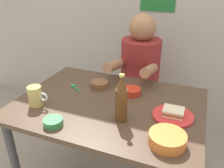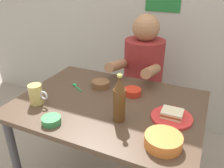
{
  "view_description": "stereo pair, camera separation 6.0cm",
  "coord_description": "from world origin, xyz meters",
  "px_view_note": "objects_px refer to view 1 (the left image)",
  "views": [
    {
      "loc": [
        0.45,
        -1.09,
        1.44
      ],
      "look_at": [
        0.0,
        0.05,
        0.84
      ],
      "focal_mm": 36.58,
      "sensor_mm": 36.0,
      "label": 1
    },
    {
      "loc": [
        0.51,
        -1.07,
        1.44
      ],
      "look_at": [
        0.0,
        0.05,
        0.84
      ],
      "focal_mm": 36.58,
      "sensor_mm": 36.0,
      "label": 2
    }
  ],
  "objects_px": {
    "plate_orange": "(173,116)",
    "beer_mug": "(36,96)",
    "beer_bottle": "(121,100)",
    "sandwich": "(173,112)",
    "stool": "(138,107)",
    "sauce_bowl_chili": "(132,91)",
    "dining_table": "(109,115)",
    "person_seated": "(140,64)"
  },
  "relations": [
    {
      "from": "person_seated",
      "to": "beer_mug",
      "type": "height_order",
      "value": "person_seated"
    },
    {
      "from": "dining_table",
      "to": "person_seated",
      "type": "xyz_separation_m",
      "value": [
        0.02,
        0.62,
        0.12
      ]
    },
    {
      "from": "sauce_bowl_chili",
      "to": "plate_orange",
      "type": "bearing_deg",
      "value": -30.55
    },
    {
      "from": "dining_table",
      "to": "sauce_bowl_chili",
      "type": "bearing_deg",
      "value": 56.88
    },
    {
      "from": "beer_mug",
      "to": "stool",
      "type": "bearing_deg",
      "value": 63.62
    },
    {
      "from": "dining_table",
      "to": "plate_orange",
      "type": "xyz_separation_m",
      "value": [
        0.38,
        -0.02,
        0.1
      ]
    },
    {
      "from": "stool",
      "to": "plate_orange",
      "type": "xyz_separation_m",
      "value": [
        0.36,
        -0.65,
        0.4
      ]
    },
    {
      "from": "person_seated",
      "to": "beer_bottle",
      "type": "relative_size",
      "value": 2.75
    },
    {
      "from": "person_seated",
      "to": "plate_orange",
      "type": "relative_size",
      "value": 3.27
    },
    {
      "from": "plate_orange",
      "to": "dining_table",
      "type": "bearing_deg",
      "value": 177.68
    },
    {
      "from": "plate_orange",
      "to": "beer_mug",
      "type": "distance_m",
      "value": 0.78
    },
    {
      "from": "stool",
      "to": "beer_mug",
      "type": "distance_m",
      "value": 1.02
    },
    {
      "from": "sandwich",
      "to": "sauce_bowl_chili",
      "type": "height_order",
      "value": "sandwich"
    },
    {
      "from": "sandwich",
      "to": "beer_bottle",
      "type": "distance_m",
      "value": 0.29
    },
    {
      "from": "beer_mug",
      "to": "beer_bottle",
      "type": "relative_size",
      "value": 0.48
    },
    {
      "from": "dining_table",
      "to": "beer_bottle",
      "type": "distance_m",
      "value": 0.29
    },
    {
      "from": "stool",
      "to": "beer_bottle",
      "type": "bearing_deg",
      "value": -82.27
    },
    {
      "from": "beer_mug",
      "to": "plate_orange",
      "type": "bearing_deg",
      "value": 12.58
    },
    {
      "from": "stool",
      "to": "beer_mug",
      "type": "bearing_deg",
      "value": -116.38
    },
    {
      "from": "dining_table",
      "to": "sauce_bowl_chili",
      "type": "height_order",
      "value": "sauce_bowl_chili"
    },
    {
      "from": "person_seated",
      "to": "beer_bottle",
      "type": "bearing_deg",
      "value": -82.15
    },
    {
      "from": "beer_bottle",
      "to": "sauce_bowl_chili",
      "type": "distance_m",
      "value": 0.31
    },
    {
      "from": "person_seated",
      "to": "sauce_bowl_chili",
      "type": "distance_m",
      "value": 0.47
    },
    {
      "from": "stool",
      "to": "sauce_bowl_chili",
      "type": "xyz_separation_m",
      "value": [
        0.08,
        -0.48,
        0.41
      ]
    },
    {
      "from": "stool",
      "to": "beer_mug",
      "type": "xyz_separation_m",
      "value": [
        -0.4,
        -0.82,
        0.45
      ]
    },
    {
      "from": "sandwich",
      "to": "stool",
      "type": "bearing_deg",
      "value": 118.92
    },
    {
      "from": "stool",
      "to": "sandwich",
      "type": "distance_m",
      "value": 0.85
    },
    {
      "from": "person_seated",
      "to": "sandwich",
      "type": "relative_size",
      "value": 6.54
    },
    {
      "from": "plate_orange",
      "to": "sandwich",
      "type": "bearing_deg",
      "value": -174.64
    },
    {
      "from": "beer_bottle",
      "to": "person_seated",
      "type": "bearing_deg",
      "value": 97.85
    },
    {
      "from": "stool",
      "to": "beer_bottle",
      "type": "distance_m",
      "value": 0.93
    },
    {
      "from": "beer_mug",
      "to": "dining_table",
      "type": "bearing_deg",
      "value": 25.86
    },
    {
      "from": "plate_orange",
      "to": "beer_bottle",
      "type": "xyz_separation_m",
      "value": [
        -0.25,
        -0.13,
        0.11
      ]
    },
    {
      "from": "beer_mug",
      "to": "sandwich",
      "type": "bearing_deg",
      "value": 12.58
    },
    {
      "from": "beer_bottle",
      "to": "sauce_bowl_chili",
      "type": "height_order",
      "value": "beer_bottle"
    },
    {
      "from": "stool",
      "to": "sauce_bowl_chili",
      "type": "bearing_deg",
      "value": -81.03
    },
    {
      "from": "dining_table",
      "to": "person_seated",
      "type": "relative_size",
      "value": 1.53
    },
    {
      "from": "person_seated",
      "to": "stool",
      "type": "bearing_deg",
      "value": 90.0
    },
    {
      "from": "sandwich",
      "to": "beer_mug",
      "type": "relative_size",
      "value": 0.87
    },
    {
      "from": "dining_table",
      "to": "person_seated",
      "type": "distance_m",
      "value": 0.63
    },
    {
      "from": "sandwich",
      "to": "plate_orange",
      "type": "bearing_deg",
      "value": 5.36
    },
    {
      "from": "plate_orange",
      "to": "sandwich",
      "type": "relative_size",
      "value": 2.0
    }
  ]
}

